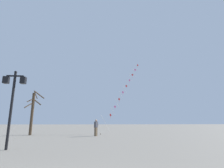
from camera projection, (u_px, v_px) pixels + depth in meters
ground_plane at (85, 134)px, 21.60m from camera, size 160.00×160.00×0.00m
twin_lantern_lamp_post at (13, 93)px, 9.69m from camera, size 1.23×0.28×4.36m
kite_train at (124, 90)px, 25.07m from camera, size 6.74×8.04×11.37m
kite_flyer at (96, 127)px, 18.01m from camera, size 0.49×0.59×1.71m
bare_tree at (32, 111)px, 19.59m from camera, size 1.47×2.24×5.06m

